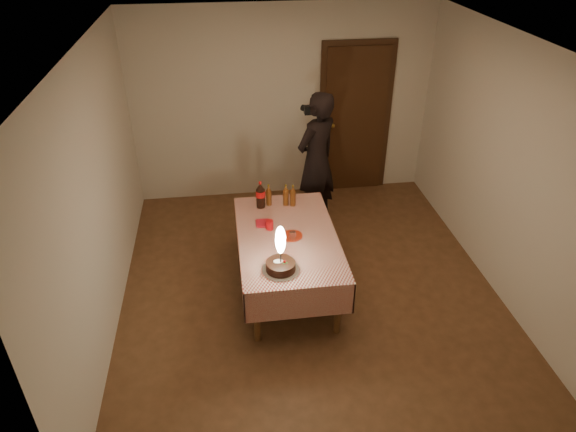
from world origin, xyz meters
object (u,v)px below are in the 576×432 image
at_px(red_plate, 292,236).
at_px(dining_table, 287,243).
at_px(amber_bottle_right, 293,196).
at_px(birthday_cake, 281,260).
at_px(clear_cup, 293,236).
at_px(amber_bottle_mid, 286,195).
at_px(cola_bottle, 261,195).
at_px(amber_bottle_left, 269,195).
at_px(red_cup, 270,225).
at_px(photographer, 316,160).

bearing_deg(red_plate, dining_table, 161.80).
height_order(red_plate, amber_bottle_right, amber_bottle_right).
bearing_deg(red_plate, birthday_cake, -108.60).
relative_size(clear_cup, amber_bottle_mid, 0.35).
distance_m(birthday_cake, amber_bottle_right, 1.20).
xyz_separation_m(red_plate, cola_bottle, (-0.26, 0.63, 0.15)).
relative_size(red_plate, cola_bottle, 0.69).
bearing_deg(amber_bottle_mid, cola_bottle, -177.42).
distance_m(red_plate, amber_bottle_mid, 0.66).
xyz_separation_m(red_plate, amber_bottle_left, (-0.17, 0.67, 0.11)).
distance_m(birthday_cake, cola_bottle, 1.18).
height_order(red_cup, amber_bottle_mid, amber_bottle_mid).
relative_size(cola_bottle, amber_bottle_left, 1.25).
bearing_deg(amber_bottle_mid, birthday_cake, -99.81).
height_order(amber_bottle_right, photographer, photographer).
distance_m(amber_bottle_mid, photographer, 0.86).
bearing_deg(birthday_cake, red_cup, 92.35).
bearing_deg(amber_bottle_mid, red_cup, -116.04).
relative_size(cola_bottle, amber_bottle_mid, 1.25).
height_order(birthday_cake, clear_cup, birthday_cake).
relative_size(red_cup, amber_bottle_right, 0.39).
xyz_separation_m(red_cup, photographer, (0.71, 1.19, 0.14)).
bearing_deg(photographer, dining_table, -112.11).
bearing_deg(amber_bottle_left, birthday_cake, -90.71).
bearing_deg(clear_cup, amber_bottle_mid, 88.12).
xyz_separation_m(dining_table, birthday_cake, (-0.14, -0.56, 0.21)).
xyz_separation_m(amber_bottle_right, photographer, (0.40, 0.73, 0.07)).
height_order(cola_bottle, amber_bottle_mid, cola_bottle).
bearing_deg(amber_bottle_right, amber_bottle_mid, 163.12).
bearing_deg(amber_bottle_right, photographer, 61.39).
xyz_separation_m(red_cup, clear_cup, (0.21, -0.22, -0.01)).
relative_size(amber_bottle_left, photographer, 0.15).
xyz_separation_m(red_plate, clear_cup, (-0.00, -0.06, 0.04)).
xyz_separation_m(birthday_cake, amber_bottle_right, (0.28, 1.17, 0.00)).
bearing_deg(photographer, birthday_cake, -109.74).
bearing_deg(clear_cup, cola_bottle, 110.73).
bearing_deg(cola_bottle, amber_bottle_mid, 2.58).
distance_m(amber_bottle_right, photographer, 0.84).
relative_size(birthday_cake, clear_cup, 5.38).
distance_m(clear_cup, amber_bottle_right, 0.69).
bearing_deg(photographer, amber_bottle_mid, -123.87).
distance_m(red_cup, amber_bottle_mid, 0.54).
height_order(birthday_cake, red_plate, birthday_cake).
bearing_deg(amber_bottle_left, cola_bottle, -157.81).
distance_m(dining_table, red_cup, 0.27).
distance_m(dining_table, red_plate, 0.11).
bearing_deg(amber_bottle_mid, red_plate, -91.92).
bearing_deg(red_cup, clear_cup, -46.50).
height_order(red_plate, cola_bottle, cola_bottle).
xyz_separation_m(clear_cup, amber_bottle_right, (0.10, 0.68, 0.07)).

